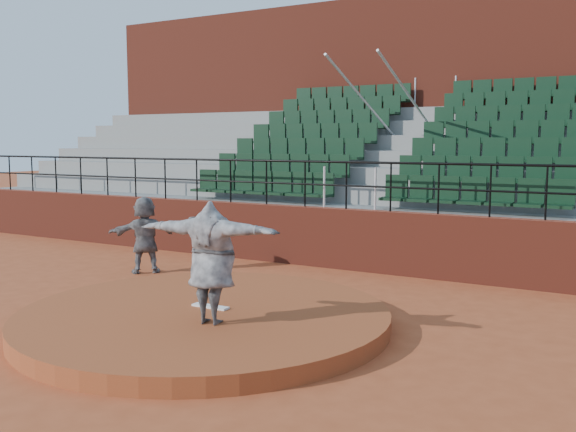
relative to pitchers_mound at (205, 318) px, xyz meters
name	(u,v)px	position (x,y,z in m)	size (l,w,h in m)	color
ground	(205,326)	(0.00, 0.00, -0.12)	(90.00, 90.00, 0.00)	#A94A26
pitchers_mound	(205,318)	(0.00, 0.00, 0.00)	(5.50, 5.50, 0.25)	#9A4522
pitching_rubber	(210,306)	(0.00, 0.15, 0.14)	(0.60, 0.15, 0.03)	white
boundary_wall	(346,239)	(0.00, 5.00, 0.53)	(24.00, 0.30, 1.30)	maroon
wall_railing	(346,175)	(0.00, 5.00, 1.90)	(24.04, 0.05, 1.03)	black
seating_deck	(404,191)	(0.00, 8.64, 1.33)	(24.00, 5.97, 4.63)	gray
press_box_facade	(449,115)	(0.00, 12.60, 3.43)	(24.00, 3.00, 7.10)	maroon
pitcher	(211,262)	(0.52, -0.50, 0.97)	(2.08, 0.57, 1.69)	black
fielder	(145,235)	(-3.46, 2.54, 0.68)	(1.49, 0.48, 1.61)	black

